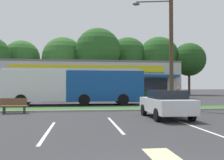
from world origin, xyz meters
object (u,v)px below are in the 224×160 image
(car_1, at_px, (141,94))
(car_2, at_px, (166,104))
(car_0, at_px, (63,94))
(city_bus, at_px, (74,85))
(pedestrian_by_pole, at_px, (179,100))
(bus_stop_bench, at_px, (14,105))
(utility_pole, at_px, (169,29))

(car_1, height_order, car_2, car_1)
(car_1, bearing_deg, car_0, -4.20)
(city_bus, height_order, car_1, city_bus)
(pedestrian_by_pole, bearing_deg, car_1, 70.50)
(bus_stop_bench, height_order, car_2, car_2)
(city_bus, bearing_deg, car_2, 116.22)
(city_bus, distance_m, bus_stop_bench, 7.91)
(car_2, bearing_deg, car_0, 22.02)
(car_0, xyz_separation_m, car_2, (6.41, -15.85, 0.01))
(utility_pole, relative_size, pedestrian_by_pole, 6.78)
(city_bus, relative_size, car_2, 2.99)
(utility_pole, relative_size, car_1, 2.69)
(car_1, relative_size, car_2, 0.99)
(car_1, distance_m, pedestrian_by_pole, 12.54)
(pedestrian_by_pole, bearing_deg, utility_pole, 66.72)
(city_bus, distance_m, pedestrian_by_pole, 10.37)
(utility_pole, height_order, pedestrian_by_pole, utility_pole)
(utility_pole, distance_m, car_0, 14.62)
(pedestrian_by_pole, bearing_deg, city_bus, 114.99)
(utility_pole, distance_m, bus_stop_bench, 12.11)
(utility_pole, bearing_deg, pedestrian_by_pole, -96.44)
(car_0, bearing_deg, city_bus, 103.66)
(bus_stop_bench, bearing_deg, car_0, -99.92)
(utility_pole, relative_size, car_0, 2.71)
(car_0, relative_size, car_2, 0.99)
(city_bus, xyz_separation_m, car_1, (7.47, 4.83, -0.96))
(utility_pole, distance_m, car_1, 11.30)
(bus_stop_bench, bearing_deg, car_2, 158.35)
(utility_pole, distance_m, pedestrian_by_pole, 5.69)
(car_0, relative_size, pedestrian_by_pole, 2.50)
(utility_pole, bearing_deg, city_bus, 143.86)
(utility_pole, distance_m, city_bus, 9.81)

